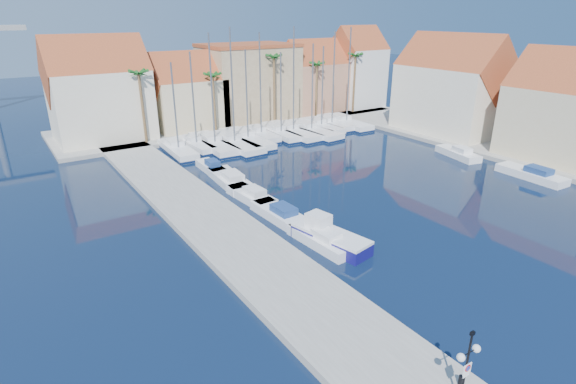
# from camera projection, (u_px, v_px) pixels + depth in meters

# --- Properties ---
(ground) EXTENTS (260.00, 260.00, 0.00)m
(ground) POSITION_uv_depth(u_px,v_px,m) (430.00, 274.00, 30.14)
(ground) COLOR black
(ground) RESTS_ON ground
(quay_west) EXTENTS (6.00, 77.00, 0.50)m
(quay_west) POSITION_uv_depth(u_px,v_px,m) (220.00, 229.00, 35.85)
(quay_west) COLOR gray
(quay_west) RESTS_ON ground
(shore_north) EXTENTS (54.00, 16.00, 0.50)m
(shore_north) POSITION_uv_depth(u_px,v_px,m) (234.00, 121.00, 72.33)
(shore_north) COLOR gray
(shore_north) RESTS_ON ground
(shore_east) EXTENTS (12.00, 60.00, 0.50)m
(shore_east) POSITION_uv_depth(u_px,v_px,m) (503.00, 147.00, 58.14)
(shore_east) COLOR gray
(shore_east) RESTS_ON ground
(lamp_post) EXTENTS (1.33, 0.38, 3.92)m
(lamp_post) POSITION_uv_depth(u_px,v_px,m) (468.00, 358.00, 18.41)
(lamp_post) COLOR black
(lamp_post) RESTS_ON quay_west
(bollard) EXTENTS (0.21, 0.21, 0.52)m
(bollard) POSITION_uv_depth(u_px,v_px,m) (461.00, 380.00, 20.34)
(bollard) COLOR black
(bollard) RESTS_ON quay_west
(fishing_boat) EXTENTS (3.27, 6.61, 2.21)m
(fishing_boat) POSITION_uv_depth(u_px,v_px,m) (329.00, 236.00, 33.60)
(fishing_boat) COLOR navy
(fishing_boat) RESTS_ON ground
(motorboat_west_0) EXTENTS (2.28, 6.07, 1.40)m
(motorboat_west_0) POSITION_uv_depth(u_px,v_px,m) (321.00, 239.00, 33.65)
(motorboat_west_0) COLOR white
(motorboat_west_0) RESTS_ON ground
(motorboat_west_1) EXTENTS (2.24, 6.44, 1.40)m
(motorboat_west_1) POSITION_uv_depth(u_px,v_px,m) (280.00, 214.00, 37.96)
(motorboat_west_1) COLOR white
(motorboat_west_1) RESTS_ON ground
(motorboat_west_2) EXTENTS (2.31, 6.16, 1.40)m
(motorboat_west_2) POSITION_uv_depth(u_px,v_px,m) (252.00, 195.00, 41.79)
(motorboat_west_2) COLOR white
(motorboat_west_2) RESTS_ON ground
(motorboat_west_3) EXTENTS (2.99, 7.59, 1.40)m
(motorboat_west_3) POSITION_uv_depth(u_px,v_px,m) (230.00, 179.00, 45.91)
(motorboat_west_3) COLOR white
(motorboat_west_3) RESTS_ON ground
(motorboat_west_4) EXTENTS (1.87, 5.28, 1.40)m
(motorboat_west_4) POSITION_uv_depth(u_px,v_px,m) (211.00, 167.00, 49.60)
(motorboat_west_4) COLOR white
(motorboat_west_4) RESTS_ON ground
(motorboat_east_0) EXTENTS (2.68, 7.24, 1.40)m
(motorboat_east_0) POSITION_uv_depth(u_px,v_px,m) (532.00, 174.00, 47.43)
(motorboat_east_0) COLOR white
(motorboat_east_0) RESTS_ON ground
(motorboat_east_1) EXTENTS (3.28, 6.41, 1.40)m
(motorboat_east_1) POSITION_uv_depth(u_px,v_px,m) (459.00, 153.00, 54.53)
(motorboat_east_1) COLOR white
(motorboat_east_1) RESTS_ON ground
(sailboat_0) EXTENTS (2.91, 9.46, 11.09)m
(sailboat_0) POSITION_uv_depth(u_px,v_px,m) (177.00, 149.00, 55.83)
(sailboat_0) COLOR white
(sailboat_0) RESTS_ON ground
(sailboat_1) EXTENTS (2.65, 8.32, 12.09)m
(sailboat_1) POSITION_uv_depth(u_px,v_px,m) (195.00, 144.00, 57.86)
(sailboat_1) COLOR white
(sailboat_1) RESTS_ON ground
(sailboat_2) EXTENTS (3.64, 11.56, 14.22)m
(sailboat_2) POSITION_uv_depth(u_px,v_px,m) (213.00, 143.00, 58.35)
(sailboat_2) COLOR white
(sailboat_2) RESTS_ON ground
(sailboat_3) EXTENTS (3.66, 11.99, 14.86)m
(sailboat_3) POSITION_uv_depth(u_px,v_px,m) (232.00, 143.00, 58.68)
(sailboat_3) COLOR white
(sailboat_3) RESTS_ON ground
(sailboat_4) EXTENTS (3.51, 11.73, 12.13)m
(sailboat_4) POSITION_uv_depth(u_px,v_px,m) (246.00, 139.00, 60.62)
(sailboat_4) COLOR white
(sailboat_4) RESTS_ON ground
(sailboat_5) EXTENTS (2.65, 8.55, 14.10)m
(sailboat_5) POSITION_uv_depth(u_px,v_px,m) (260.00, 134.00, 62.81)
(sailboat_5) COLOR white
(sailboat_5) RESTS_ON ground
(sailboat_6) EXTENTS (2.83, 9.18, 11.61)m
(sailboat_6) POSITION_uv_depth(u_px,v_px,m) (279.00, 133.00, 63.36)
(sailboat_6) COLOR white
(sailboat_6) RESTS_ON ground
(sailboat_7) EXTENTS (3.22, 11.83, 14.77)m
(sailboat_7) POSITION_uv_depth(u_px,v_px,m) (291.00, 131.00, 64.52)
(sailboat_7) COLOR white
(sailboat_7) RESTS_ON ground
(sailboat_8) EXTENTS (4.02, 11.99, 12.58)m
(sailboat_8) POSITION_uv_depth(u_px,v_px,m) (308.00, 130.00, 65.07)
(sailboat_8) COLOR white
(sailboat_8) RESTS_ON ground
(sailboat_9) EXTENTS (2.68, 9.64, 12.07)m
(sailboat_9) POSITION_uv_depth(u_px,v_px,m) (319.00, 126.00, 67.37)
(sailboat_9) COLOR white
(sailboat_9) RESTS_ON ground
(sailboat_10) EXTENTS (2.46, 8.91, 14.03)m
(sailboat_10) POSITION_uv_depth(u_px,v_px,m) (330.00, 124.00, 68.69)
(sailboat_10) COLOR white
(sailboat_10) RESTS_ON ground
(sailboat_11) EXTENTS (3.23, 10.99, 14.55)m
(sailboat_11) POSITION_uv_depth(u_px,v_px,m) (344.00, 122.00, 69.81)
(sailboat_11) COLOR white
(sailboat_11) RESTS_ON ground
(building_0) EXTENTS (12.30, 9.00, 13.50)m
(building_0) POSITION_uv_depth(u_px,v_px,m) (99.00, 93.00, 58.94)
(building_0) COLOR beige
(building_0) RESTS_ON shore_north
(building_1) EXTENTS (10.30, 8.00, 11.00)m
(building_1) POSITION_uv_depth(u_px,v_px,m) (187.00, 95.00, 65.58)
(building_1) COLOR beige
(building_1) RESTS_ON shore_north
(building_2) EXTENTS (14.20, 10.20, 11.50)m
(building_2) POSITION_uv_depth(u_px,v_px,m) (249.00, 81.00, 71.66)
(building_2) COLOR tan
(building_2) RESTS_ON shore_north
(building_3) EXTENTS (10.30, 8.00, 12.00)m
(building_3) POSITION_uv_depth(u_px,v_px,m) (313.00, 79.00, 77.22)
(building_3) COLOR tan
(building_3) RESTS_ON shore_north
(building_4) EXTENTS (8.30, 8.00, 14.00)m
(building_4) POSITION_uv_depth(u_px,v_px,m) (357.00, 70.00, 80.68)
(building_4) COLOR white
(building_4) RESTS_ON shore_north
(building_5) EXTENTS (9.00, 12.30, 12.50)m
(building_5) POSITION_uv_depth(u_px,v_px,m) (569.00, 112.00, 50.62)
(building_5) COLOR beige
(building_5) RESTS_ON shore_east
(building_6) EXTENTS (9.00, 14.30, 13.50)m
(building_6) POSITION_uv_depth(u_px,v_px,m) (451.00, 89.00, 62.79)
(building_6) COLOR beige
(building_6) RESTS_ON shore_east
(palm_0) EXTENTS (2.60, 2.60, 10.15)m
(palm_0) POSITION_uv_depth(u_px,v_px,m) (139.00, 75.00, 56.19)
(palm_0) COLOR brown
(palm_0) RESTS_ON shore_north
(palm_1) EXTENTS (2.60, 2.60, 9.15)m
(palm_1) POSITION_uv_depth(u_px,v_px,m) (213.00, 77.00, 61.69)
(palm_1) COLOR brown
(palm_1) RESTS_ON shore_north
(palm_2) EXTENTS (2.60, 2.60, 11.15)m
(palm_2) POSITION_uv_depth(u_px,v_px,m) (274.00, 59.00, 66.15)
(palm_2) COLOR brown
(palm_2) RESTS_ON shore_north
(palm_3) EXTENTS (2.60, 2.60, 9.65)m
(palm_3) POSITION_uv_depth(u_px,v_px,m) (317.00, 66.00, 70.79)
(palm_3) COLOR brown
(palm_3) RESTS_ON shore_north
(palm_4) EXTENTS (2.60, 2.60, 10.65)m
(palm_4) POSITION_uv_depth(u_px,v_px,m) (356.00, 57.00, 74.57)
(palm_4) COLOR brown
(palm_4) RESTS_ON shore_north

